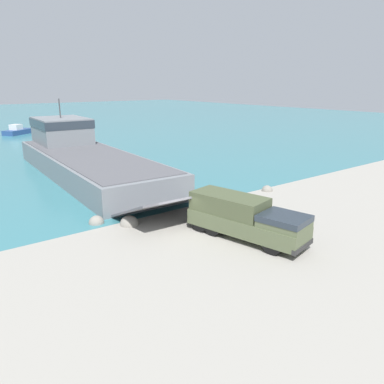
{
  "coord_description": "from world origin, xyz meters",
  "views": [
    {
      "loc": [
        -13.47,
        -20.03,
        9.95
      ],
      "look_at": [
        2.66,
        1.31,
        2.15
      ],
      "focal_mm": 35.0,
      "sensor_mm": 36.0,
      "label": 1
    }
  ],
  "objects_px": {
    "landing_craft": "(82,155)",
    "military_truck": "(245,217)",
    "soldier_on_ramp": "(264,215)",
    "moored_boat_a": "(18,131)",
    "cargo_crate": "(276,236)"
  },
  "relations": [
    {
      "from": "military_truck",
      "to": "moored_boat_a",
      "type": "height_order",
      "value": "military_truck"
    },
    {
      "from": "cargo_crate",
      "to": "landing_craft",
      "type": "bearing_deg",
      "value": 95.03
    },
    {
      "from": "soldier_on_ramp",
      "to": "moored_boat_a",
      "type": "height_order",
      "value": "moored_boat_a"
    },
    {
      "from": "moored_boat_a",
      "to": "cargo_crate",
      "type": "relative_size",
      "value": 7.25
    },
    {
      "from": "moored_boat_a",
      "to": "cargo_crate",
      "type": "xyz_separation_m",
      "value": [
        0.24,
        -67.28,
        -0.29
      ]
    },
    {
      "from": "landing_craft",
      "to": "cargo_crate",
      "type": "relative_size",
      "value": 37.95
    },
    {
      "from": "moored_boat_a",
      "to": "soldier_on_ramp",
      "type": "bearing_deg",
      "value": -35.14
    },
    {
      "from": "cargo_crate",
      "to": "moored_boat_a",
      "type": "bearing_deg",
      "value": 90.21
    },
    {
      "from": "military_truck",
      "to": "cargo_crate",
      "type": "distance_m",
      "value": 2.33
    },
    {
      "from": "soldier_on_ramp",
      "to": "moored_boat_a",
      "type": "xyz_separation_m",
      "value": [
        -1.41,
        65.18,
        -0.31
      ]
    },
    {
      "from": "military_truck",
      "to": "moored_boat_a",
      "type": "relative_size",
      "value": 1.3
    },
    {
      "from": "landing_craft",
      "to": "military_truck",
      "type": "bearing_deg",
      "value": -84.81
    },
    {
      "from": "cargo_crate",
      "to": "soldier_on_ramp",
      "type": "bearing_deg",
      "value": 61.05
    },
    {
      "from": "landing_craft",
      "to": "military_truck",
      "type": "relative_size",
      "value": 4.02
    },
    {
      "from": "soldier_on_ramp",
      "to": "cargo_crate",
      "type": "bearing_deg",
      "value": -151.05
    }
  ]
}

